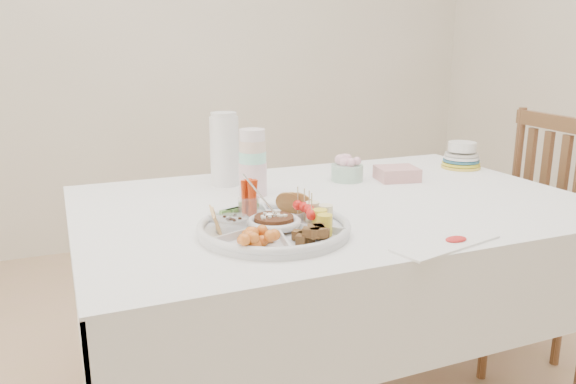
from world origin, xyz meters
name	(u,v)px	position (x,y,z in m)	size (l,w,h in m)	color
wall_back	(183,23)	(0.00, 2.00, 1.35)	(4.00, 0.02, 2.70)	beige
dining_table	(331,314)	(0.00, 0.00, 0.38)	(1.52, 1.02, 0.76)	white
chair	(503,238)	(0.82, 0.13, 0.49)	(0.41, 0.41, 0.97)	brown
party_tray	(274,225)	(-0.28, -0.22, 0.78)	(0.38, 0.38, 0.04)	silver
bean_dip	(274,222)	(-0.28, -0.22, 0.79)	(0.10, 0.10, 0.04)	black
tortillas	(289,203)	(-0.20, -0.12, 0.80)	(0.09, 0.09, 0.06)	#A37D32
carrot_cucumber	(242,199)	(-0.33, -0.10, 0.82)	(0.11, 0.11, 0.10)	red
pita_raisins	(222,220)	(-0.41, -0.20, 0.80)	(0.11, 0.11, 0.06)	tan
cherries	(256,236)	(-0.36, -0.32, 0.79)	(0.12, 0.12, 0.05)	orange
granola_chunks	(310,232)	(-0.24, -0.34, 0.79)	(0.10, 0.10, 0.04)	#4D2F12
banana_tomato	(324,208)	(-0.15, -0.24, 0.82)	(0.12, 0.12, 0.10)	#F1D25F
cup_stack	(253,157)	(-0.21, 0.16, 0.88)	(0.09, 0.09, 0.24)	white
thermos	(225,148)	(-0.25, 0.33, 0.88)	(0.10, 0.10, 0.25)	white
flower_bowl	(347,169)	(0.16, 0.22, 0.80)	(0.11, 0.11, 0.08)	#94C5A3
napkin_stack	(397,174)	(0.33, 0.16, 0.78)	(0.14, 0.12, 0.05)	#D59696
plate_stack	(461,156)	(0.67, 0.24, 0.81)	(0.15, 0.15, 0.10)	gold
placemat	(446,243)	(0.07, -0.45, 0.76)	(0.29, 0.10, 0.01)	white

